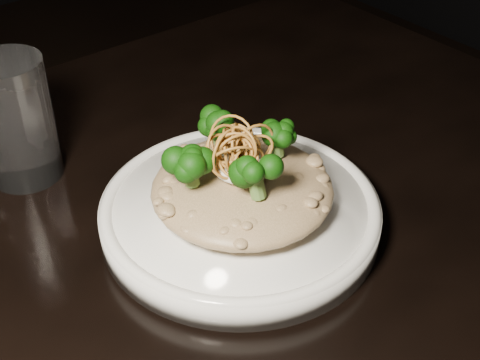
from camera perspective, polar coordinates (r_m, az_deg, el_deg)
name	(u,v)px	position (r m, az deg, el deg)	size (l,w,h in m)	color
table	(175,305)	(0.69, -5.55, -10.61)	(1.10, 0.80, 0.75)	black
plate	(240,214)	(0.64, 0.00, -2.94)	(0.27, 0.27, 0.03)	white
risotto	(242,189)	(0.62, 0.19, -0.73)	(0.17, 0.17, 0.04)	brown
broccoli	(241,147)	(0.60, 0.12, 2.82)	(0.12, 0.12, 0.05)	black
cheese	(242,166)	(0.60, 0.19, 1.16)	(0.05, 0.05, 0.01)	white
shallots	(240,145)	(0.59, 0.01, 2.98)	(0.05, 0.05, 0.03)	brown
drinking_glass	(16,120)	(0.72, -18.57, 4.84)	(0.08, 0.08, 0.13)	silver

